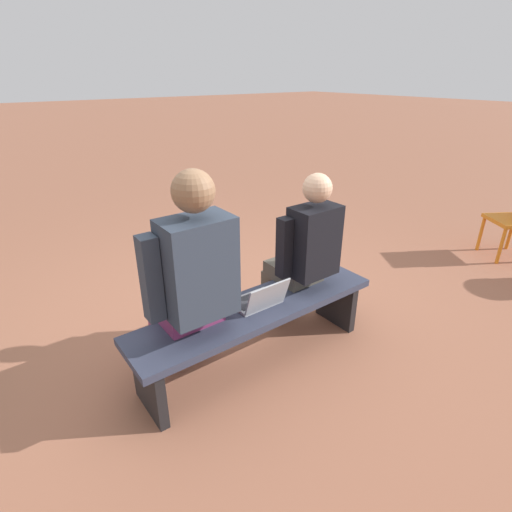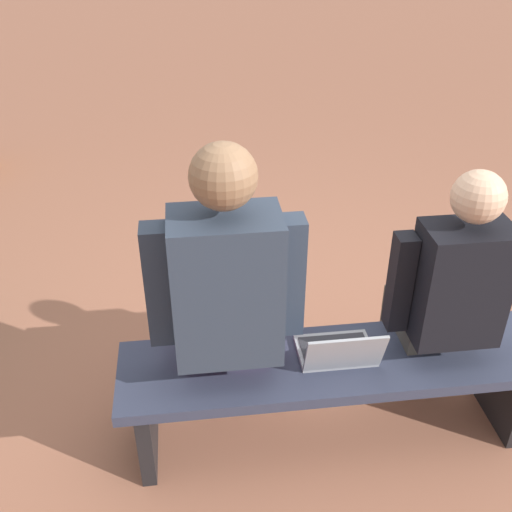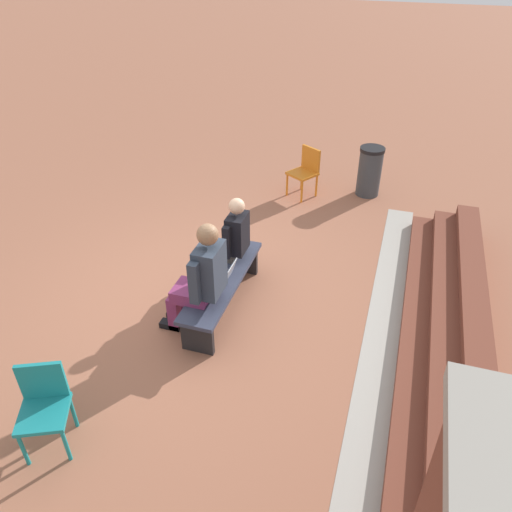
{
  "view_description": "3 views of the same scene",
  "coord_description": "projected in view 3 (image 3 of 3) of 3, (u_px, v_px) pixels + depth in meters",
  "views": [
    {
      "loc": [
        1.47,
        2.21,
        1.89
      ],
      "look_at": [
        -0.05,
        0.18,
        0.71
      ],
      "focal_mm": 28.0,
      "sensor_mm": 36.0,
      "label": 1
    },
    {
      "loc": [
        0.65,
        2.21,
        2.14
      ],
      "look_at": [
        0.41,
        0.27,
        0.92
      ],
      "focal_mm": 42.0,
      "sensor_mm": 36.0,
      "label": 2
    },
    {
      "loc": [
        4.57,
        2.21,
        4.01
      ],
      "look_at": [
        -0.19,
        0.71,
        0.65
      ],
      "focal_mm": 35.0,
      "sensor_mm": 36.0,
      "label": 3
    }
  ],
  "objects": [
    {
      "name": "bench",
      "position": [
        223.0,
        284.0,
        6.04
      ],
      "size": [
        1.8,
        0.44,
        0.45
      ],
      "color": "#33384C",
      "rests_on": "ground"
    },
    {
      "name": "laptop",
      "position": [
        223.0,
        274.0,
        5.96
      ],
      "size": [
        0.32,
        0.29,
        0.21
      ],
      "color": "#9EA0A5",
      "rests_on": "bench"
    },
    {
      "name": "person_adult",
      "position": [
        201.0,
        277.0,
        5.48
      ],
      "size": [
        0.6,
        0.76,
        1.44
      ],
      "color": "#7F2D5B",
      "rests_on": "ground"
    },
    {
      "name": "litter_bin",
      "position": [
        370.0,
        171.0,
        8.59
      ],
      "size": [
        0.42,
        0.42,
        0.86
      ],
      "color": "#383D42",
      "rests_on": "ground"
    },
    {
      "name": "person_student",
      "position": [
        230.0,
        240.0,
        6.23
      ],
      "size": [
        0.51,
        0.65,
        1.29
      ],
      "color": "#4C473D",
      "rests_on": "ground"
    },
    {
      "name": "plastic_chair_mid_courtyard",
      "position": [
        44.0,
        402.0,
        4.4
      ],
      "size": [
        0.56,
        0.56,
        0.84
      ],
      "color": "teal",
      "rests_on": "ground"
    },
    {
      "name": "plastic_chair_near_bench_right",
      "position": [
        306.0,
        169.0,
        8.55
      ],
      "size": [
        0.58,
        0.58,
        0.84
      ],
      "color": "orange",
      "rests_on": "ground"
    },
    {
      "name": "ground_plane",
      "position": [
        199.0,
        297.0,
        6.4
      ],
      "size": [
        60.0,
        60.0,
        0.0
      ],
      "primitive_type": "plane",
      "color": "#9E6047"
    },
    {
      "name": "brick_steps",
      "position": [
        453.0,
        342.0,
        5.47
      ],
      "size": [
        5.65,
        0.9,
        0.45
      ],
      "color": "brown",
      "rests_on": "ground"
    },
    {
      "name": "concrete_strip",
      "position": [
        381.0,
        339.0,
        5.75
      ],
      "size": [
        6.45,
        0.4,
        0.01
      ],
      "primitive_type": "cube",
      "color": "#A8A399",
      "rests_on": "ground"
    }
  ]
}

